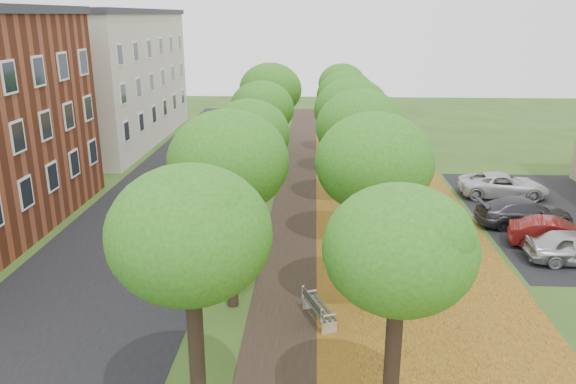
# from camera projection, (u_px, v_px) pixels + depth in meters

# --- Properties ---
(street_asphalt) EXTENTS (8.00, 70.00, 0.01)m
(street_asphalt) POSITION_uv_depth(u_px,v_px,m) (156.00, 217.00, 28.95)
(street_asphalt) COLOR black
(street_asphalt) RESTS_ON ground
(footpath) EXTENTS (3.20, 70.00, 0.01)m
(footpath) POSITION_uv_depth(u_px,v_px,m) (301.00, 219.00, 28.61)
(footpath) COLOR black
(footpath) RESTS_ON ground
(leaf_verge) EXTENTS (7.50, 70.00, 0.01)m
(leaf_verge) POSITION_uv_depth(u_px,v_px,m) (399.00, 221.00, 28.38)
(leaf_verge) COLOR #AA831F
(leaf_verge) RESTS_ON ground
(parking_lot) EXTENTS (9.00, 16.00, 0.01)m
(parking_lot) POSITION_uv_depth(u_px,v_px,m) (562.00, 217.00, 28.95)
(parking_lot) COLOR black
(parking_lot) RESTS_ON ground
(tree_row_west) EXTENTS (3.66, 33.66, 6.53)m
(tree_row_west) POSITION_uv_depth(u_px,v_px,m) (256.00, 123.00, 27.23)
(tree_row_west) COLOR black
(tree_row_west) RESTS_ON ground
(tree_row_east) EXTENTS (3.66, 33.66, 6.53)m
(tree_row_east) POSITION_uv_depth(u_px,v_px,m) (355.00, 124.00, 27.01)
(tree_row_east) COLOR black
(tree_row_east) RESTS_ON ground
(building_cream) EXTENTS (10.30, 20.30, 10.40)m
(building_cream) POSITION_uv_depth(u_px,v_px,m) (95.00, 77.00, 44.95)
(building_cream) COLOR beige
(building_cream) RESTS_ON ground
(bench) EXTENTS (1.20, 1.97, 0.90)m
(bench) POSITION_uv_depth(u_px,v_px,m) (318.00, 308.00, 18.98)
(bench) COLOR #273128
(bench) RESTS_ON ground
(car_red) EXTENTS (4.25, 2.34, 1.33)m
(car_red) POSITION_uv_depth(u_px,v_px,m) (557.00, 235.00, 24.80)
(car_red) COLOR maroon
(car_red) RESTS_ON ground
(car_grey) EXTENTS (4.84, 2.32, 1.36)m
(car_grey) POSITION_uv_depth(u_px,v_px,m) (524.00, 212.00, 27.55)
(car_grey) COLOR #323337
(car_grey) RESTS_ON ground
(car_white) EXTENTS (4.98, 2.45, 1.36)m
(car_white) POSITION_uv_depth(u_px,v_px,m) (503.00, 185.00, 31.98)
(car_white) COLOR silver
(car_white) RESTS_ON ground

